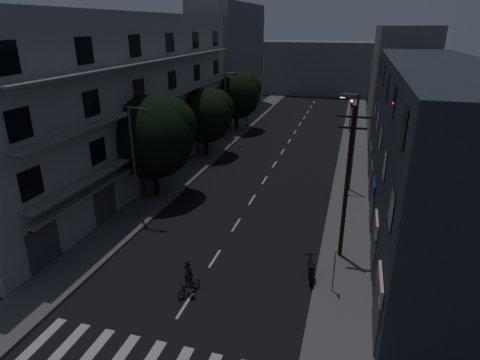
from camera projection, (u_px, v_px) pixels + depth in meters
The scene contains 21 objects.
ground at pixel (275, 163), 40.56m from camera, with size 160.00×160.00×0.00m, color black.
sidewalk_left at pixel (206, 156), 42.47m from camera, with size 3.00×90.00×0.15m, color #565659.
sidewalk_right at pixel (352, 169), 38.60m from camera, with size 3.00×90.00×0.15m, color #565659.
lane_markings at pixel (286, 146), 46.16m from camera, with size 0.15×60.50×0.01m.
building_left at pixel (127, 99), 34.84m from camera, with size 7.00×36.00×14.00m.
building_right at pixel (429, 152), 25.63m from camera, with size 6.19×28.00×11.00m.
building_far_left at pixel (230, 60), 61.35m from camera, with size 6.00×20.00×16.00m, color slate.
building_far_right at pixel (397, 81), 50.34m from camera, with size 6.00×20.00×13.00m, color slate.
building_far_end at pixel (321, 68), 79.06m from camera, with size 24.00×8.00×10.00m, color slate.
tree_near at pixel (153, 134), 30.99m from camera, with size 6.50×6.50×8.02m.
tree_mid at pixel (206, 114), 41.39m from camera, with size 5.64×5.64×6.94m.
tree_far at pixel (237, 93), 51.42m from camera, with size 6.07×6.07×7.51m.
traffic_signal_far_right at pixel (351, 109), 50.69m from camera, with size 0.28×0.37×4.10m.
traffic_signal_far_left at pixel (247, 105), 53.46m from camera, with size 0.28×0.37×4.10m.
street_lamp_left_near at pixel (135, 158), 27.20m from camera, with size 1.51×0.25×8.00m.
street_lamp_right at pixel (353, 138), 32.04m from camera, with size 1.51×0.25×8.00m.
street_lamp_left_far at pixel (226, 104), 46.03m from camera, with size 1.51×0.25×8.00m.
utility_pole at pixel (347, 182), 22.41m from camera, with size 1.80×0.24×9.00m.
bus_stop_sign at pixel (335, 262), 20.23m from camera, with size 0.06×0.35×2.52m.
motorcycle at pixel (311, 271), 21.83m from camera, with size 0.71×2.08×1.35m.
cyclist at pixel (189, 282), 20.59m from camera, with size 1.11×1.75×2.10m.
Camera 1 is at (7.16, -12.93, 13.09)m, focal length 30.00 mm.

